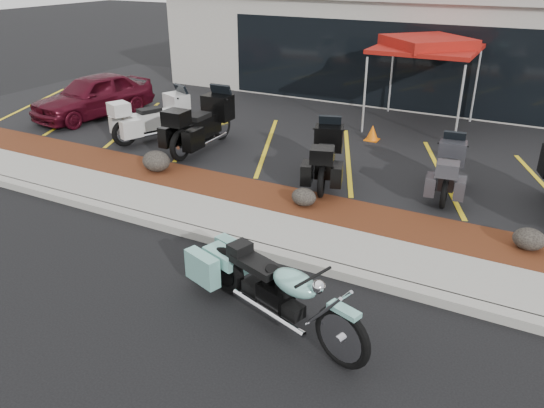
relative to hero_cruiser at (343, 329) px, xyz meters
The scene contains 17 objects.
ground 2.62m from the hero_cruiser, 157.49° to the left, with size 90.00×90.00×0.00m, color black.
curb 3.06m from the hero_cruiser, 141.54° to the left, with size 24.00×0.25×0.15m, color gray.
sidewalk 3.53m from the hero_cruiser, 132.54° to the left, with size 24.00×1.20×0.15m, color gray.
mulch_bed 4.49m from the hero_cruiser, 122.06° to the left, with size 24.00×1.20×0.16m, color #3E1F0E.
upper_lot 9.49m from the hero_cruiser, 104.47° to the left, with size 26.00×9.60×0.15m, color black.
dealership_building 15.70m from the hero_cruiser, 98.72° to the left, with size 18.00×8.16×4.00m.
boulder_left 7.01m from the hero_cruiser, 147.18° to the left, with size 0.65×0.54×0.46m, color black.
boulder_mid 4.29m from the hero_cruiser, 120.86° to the left, with size 0.49×0.41×0.35m, color black.
boulder_right 4.25m from the hero_cruiser, 65.29° to the left, with size 0.51×0.43×0.36m, color black.
hero_cruiser is the anchor object (origin of this frame).
touring_white 9.52m from the hero_cruiser, 137.97° to the left, with size 2.31×0.88×1.35m, color silver, non-canonical shape.
touring_black_front 8.70m from the hero_cruiser, 132.26° to the left, with size 2.52×0.96×1.46m, color black, non-canonical shape.
touring_black_mid 6.27m from the hero_cruiser, 113.91° to the left, with size 2.16×0.83×1.26m, color black, non-canonical shape.
touring_grey 6.23m from the hero_cruiser, 89.66° to the left, with size 1.94×0.74×1.13m, color #2F2F35, non-canonical shape.
parked_car 12.36m from the hero_cruiser, 147.95° to the left, with size 1.50×3.73×1.27m, color #430916.
traffic_cone 8.57m from the hero_cruiser, 105.74° to the left, with size 0.33×0.33×0.41m, color #DC5E07.
popup_canopy 10.34m from the hero_cruiser, 98.84° to the left, with size 3.31×3.31×2.47m.
Camera 1 is at (3.99, -5.82, 4.51)m, focal length 35.00 mm.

